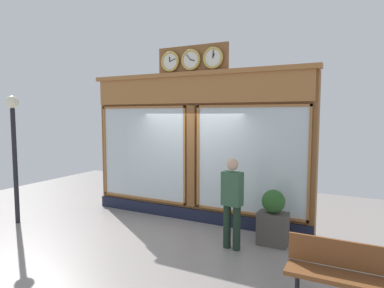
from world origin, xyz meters
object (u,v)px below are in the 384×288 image
(pedestrian, at_px, (232,199))
(street_lamp, at_px, (14,137))
(street_bench, at_px, (344,271))
(planter_box, at_px, (273,229))

(pedestrian, height_order, street_lamp, street_lamp)
(pedestrian, bearing_deg, street_bench, 148.60)
(pedestrian, distance_m, planter_box, 1.03)
(planter_box, xyz_separation_m, street_bench, (-1.29, 1.71, 0.21))
(street_lamp, bearing_deg, pedestrian, -169.91)
(street_bench, bearing_deg, pedestrian, -31.40)
(pedestrian, bearing_deg, street_lamp, 10.09)
(planter_box, height_order, street_bench, street_bench)
(street_lamp, relative_size, planter_box, 4.63)
(planter_box, relative_size, street_bench, 0.45)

